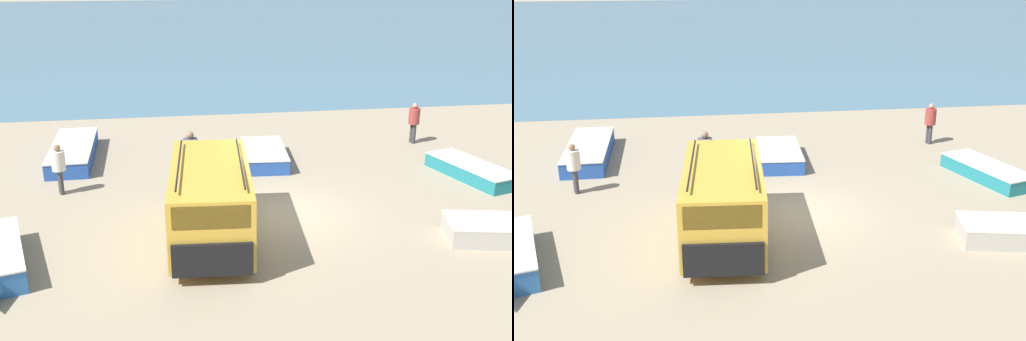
{
  "view_description": "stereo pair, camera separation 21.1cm",
  "coord_description": "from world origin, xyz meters",
  "views": [
    {
      "loc": [
        -3.21,
        -15.93,
        7.21
      ],
      "look_at": [
        -0.64,
        1.13,
        1.0
      ],
      "focal_mm": 42.0,
      "sensor_mm": 36.0,
      "label": 1
    },
    {
      "loc": [
        -3.0,
        -15.96,
        7.21
      ],
      "look_at": [
        -0.64,
        1.13,
        1.0
      ],
      "focal_mm": 42.0,
      "sensor_mm": 36.0,
      "label": 2
    }
  ],
  "objects": [
    {
      "name": "parked_van",
      "position": [
        -2.23,
        -1.42,
        1.16
      ],
      "size": [
        2.34,
        5.0,
        2.23
      ],
      "rotation": [
        0.0,
        0.0,
        4.65
      ],
      "color": "gold",
      "rests_on": "ground_plane"
    },
    {
      "name": "fishing_rowboat_3",
      "position": [
        -6.82,
        6.29,
        0.3
      ],
      "size": [
        1.6,
        5.58,
        0.59
      ],
      "rotation": [
        0.0,
        0.0,
        1.6
      ],
      "color": "#234CA3",
      "rests_on": "ground_plane"
    },
    {
      "name": "fisherman_2",
      "position": [
        6.58,
        6.25,
        0.99
      ],
      "size": [
        0.44,
        0.44,
        1.66
      ],
      "rotation": [
        0.0,
        0.0,
        0.19
      ],
      "color": "#38383D",
      "rests_on": "ground_plane"
    },
    {
      "name": "fishing_rowboat_0",
      "position": [
        0.2,
        4.85,
        0.27
      ],
      "size": [
        1.73,
        3.77,
        0.55
      ],
      "rotation": [
        0.0,
        0.0,
        1.51
      ],
      "color": "#234CA3",
      "rests_on": "ground_plane"
    },
    {
      "name": "sea_water",
      "position": [
        0.0,
        52.0,
        0.0
      ],
      "size": [
        120.0,
        80.0,
        0.01
      ],
      "primitive_type": "cube",
      "color": "#477084",
      "rests_on": "ground_plane"
    },
    {
      "name": "ground_plane",
      "position": [
        0.0,
        0.0,
        0.0
      ],
      "size": [
        200.0,
        200.0,
        0.0
      ],
      "primitive_type": "plane",
      "color": "gray"
    },
    {
      "name": "fishing_rowboat_1",
      "position": [
        6.96,
        2.22,
        0.25
      ],
      "size": [
        2.13,
        4.17,
        0.5
      ],
      "rotation": [
        0.0,
        0.0,
        1.85
      ],
      "color": "#1E757F",
      "rests_on": "ground_plane"
    },
    {
      "name": "fisherman_1",
      "position": [
        -6.73,
        2.64,
        0.98
      ],
      "size": [
        0.43,
        0.43,
        1.65
      ],
      "rotation": [
        0.0,
        0.0,
        3.45
      ],
      "color": "#38383D",
      "rests_on": "ground_plane"
    },
    {
      "name": "fisherman_0",
      "position": [
        -2.55,
        2.89,
        1.09
      ],
      "size": [
        0.48,
        0.48,
        1.82
      ],
      "rotation": [
        0.0,
        0.0,
        3.97
      ],
      "color": "#38383D",
      "rests_on": "ground_plane"
    }
  ]
}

